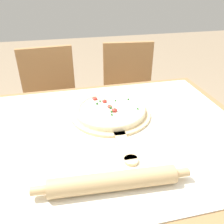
% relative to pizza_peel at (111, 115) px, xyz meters
% --- Properties ---
extents(dining_table, '(1.14, 0.92, 0.78)m').
position_rel_pizza_peel_xyz_m(dining_table, '(-0.01, -0.11, -0.14)').
color(dining_table, olive).
rests_on(dining_table, ground_plane).
extents(towel_cloth, '(1.06, 0.84, 0.00)m').
position_rel_pizza_peel_xyz_m(towel_cloth, '(-0.01, -0.11, -0.01)').
color(towel_cloth, white).
rests_on(towel_cloth, dining_table).
extents(pizza_peel, '(0.35, 0.52, 0.01)m').
position_rel_pizza_peel_xyz_m(pizza_peel, '(0.00, 0.00, 0.00)').
color(pizza_peel, '#D6B784').
rests_on(pizza_peel, towel_cloth).
extents(pizza, '(0.31, 0.31, 0.03)m').
position_rel_pizza_peel_xyz_m(pizza, '(-0.00, 0.02, 0.02)').
color(pizza, beige).
rests_on(pizza, pizza_peel).
extents(rolling_pin, '(0.46, 0.08, 0.06)m').
position_rel_pizza_peel_xyz_m(rolling_pin, '(-0.08, -0.39, 0.02)').
color(rolling_pin, tan).
rests_on(rolling_pin, towel_cloth).
extents(chair_left, '(0.43, 0.43, 0.89)m').
position_rel_pizza_peel_xyz_m(chair_left, '(-0.29, 0.73, -0.27)').
color(chair_left, '#A37547').
rests_on(chair_left, ground_plane).
extents(chair_right, '(0.44, 0.44, 0.89)m').
position_rel_pizza_peel_xyz_m(chair_right, '(0.31, 0.73, -0.27)').
color(chair_right, '#A37547').
rests_on(chair_right, ground_plane).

